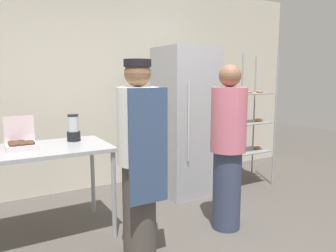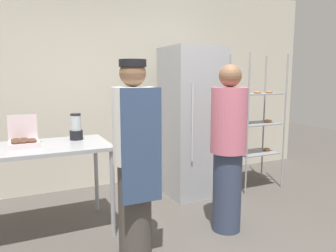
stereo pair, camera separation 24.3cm
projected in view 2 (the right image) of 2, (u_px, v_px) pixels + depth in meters
back_wall at (120, 84)px, 4.63m from camera, size 6.40×0.12×2.84m
refrigerator at (191, 122)px, 4.23m from camera, size 0.67×0.71×1.90m
baking_rack at (256, 123)px, 4.48m from camera, size 0.65×0.43×1.82m
prep_counter at (44, 155)px, 3.12m from camera, size 1.22×0.75×0.88m
donut_box at (24, 142)px, 3.04m from camera, size 0.27×0.25×0.29m
blender_pitcher at (76, 128)px, 3.38m from camera, size 0.13×0.13×0.27m
person_baker at (134, 156)px, 2.75m from camera, size 0.35×0.37×1.67m
person_customer at (228, 148)px, 3.19m from camera, size 0.35×0.35×1.65m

